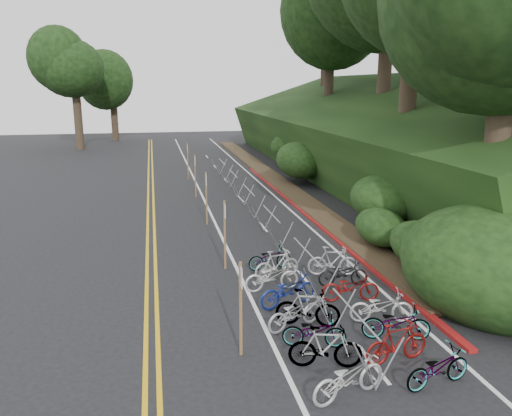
{
  "coord_description": "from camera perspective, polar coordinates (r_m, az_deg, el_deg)",
  "views": [
    {
      "loc": [
        -1.73,
        -11.67,
        6.37
      ],
      "look_at": [
        2.45,
        8.51,
        1.3
      ],
      "focal_mm": 35.0,
      "sensor_mm": 36.0,
      "label": 1
    }
  ],
  "objects": [
    {
      "name": "road_markings",
      "position": [
        22.8,
        -5.28,
        -2.45
      ],
      "size": [
        7.47,
        80.0,
        0.01
      ],
      "color": "gold",
      "rests_on": "ground"
    },
    {
      "name": "ground",
      "position": [
        13.41,
        -2.96,
        -14.58
      ],
      "size": [
        120.0,
        120.0,
        0.0
      ],
      "primitive_type": "plane",
      "color": "black",
      "rests_on": "ground"
    },
    {
      "name": "signposts_rest",
      "position": [
        26.24,
        -6.4,
        2.89
      ],
      "size": [
        0.08,
        18.4,
        2.5
      ],
      "color": "brown",
      "rests_on": "ground"
    },
    {
      "name": "bike_valet",
      "position": [
        14.35,
        8.59,
        -10.6
      ],
      "size": [
        3.3,
        9.49,
        1.06
      ],
      "color": "beige",
      "rests_on": "ground"
    },
    {
      "name": "bike_front",
      "position": [
        13.7,
        4.43,
        -11.79
      ],
      "size": [
        1.21,
        1.84,
        0.91
      ],
      "primitive_type": "imported",
      "rotation": [
        0.0,
        0.0,
        1.95
      ],
      "color": "#9E9EA3",
      "rests_on": "ground"
    },
    {
      "name": "embankment",
      "position": [
        34.25,
        13.89,
        7.05
      ],
      "size": [
        14.3,
        48.14,
        9.11
      ],
      "color": "black",
      "rests_on": "ground"
    },
    {
      "name": "bike_rack_front",
      "position": [
        12.26,
        11.13,
        -13.01
      ],
      "size": [
        1.18,
        2.81,
        1.24
      ],
      "color": "#95989E",
      "rests_on": "ground"
    },
    {
      "name": "bike_racks_rest",
      "position": [
        25.72,
        -0.82,
        1.44
      ],
      "size": [
        1.14,
        23.0,
        1.17
      ],
      "color": "#95989E",
      "rests_on": "ground"
    },
    {
      "name": "red_curb",
      "position": [
        25.6,
        5.56,
        -0.53
      ],
      "size": [
        0.25,
        28.0,
        0.1
      ],
      "primitive_type": "cube",
      "color": "maroon",
      "rests_on": "ground"
    },
    {
      "name": "signpost_near",
      "position": [
        12.03,
        -1.76,
        -10.74
      ],
      "size": [
        0.08,
        0.4,
        2.39
      ],
      "color": "brown",
      "rests_on": "ground"
    }
  ]
}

